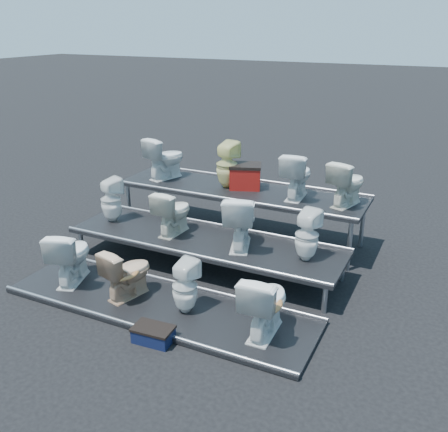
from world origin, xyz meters
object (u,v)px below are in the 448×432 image
at_px(toilet_1, 127,272).
at_px(toilet_3, 265,303).
at_px(toilet_8, 165,158).
at_px(toilet_5, 173,212).
at_px(toilet_2, 185,286).
at_px(toilet_0, 71,255).
at_px(toilet_10, 297,175).
at_px(toilet_11, 347,183).
at_px(toilet_6, 240,220).
at_px(toilet_4, 111,200).
at_px(red_crate, 245,177).
at_px(toilet_7, 307,235).
at_px(step_stool, 153,335).
at_px(toilet_9, 227,165).

relative_size(toilet_1, toilet_3, 0.87).
bearing_deg(toilet_8, toilet_5, 144.64).
bearing_deg(toilet_8, toilet_2, 144.79).
relative_size(toilet_1, toilet_5, 1.00).
distance_m(toilet_0, toilet_10, 3.62).
bearing_deg(toilet_10, toilet_11, 177.02).
xyz_separation_m(toilet_1, toilet_6, (1.04, 1.30, 0.45)).
height_order(toilet_1, toilet_4, toilet_4).
relative_size(toilet_2, toilet_11, 1.00).
relative_size(toilet_1, toilet_4, 0.97).
bearing_deg(red_crate, toilet_1, -121.44).
bearing_deg(toilet_7, toilet_1, 42.24).
bearing_deg(toilet_0, toilet_2, 162.56).
distance_m(toilet_7, toilet_10, 1.49).
height_order(toilet_4, toilet_10, toilet_10).
height_order(toilet_0, toilet_3, toilet_3).
bearing_deg(toilet_7, toilet_2, 58.06).
bearing_deg(toilet_7, toilet_4, 9.60).
relative_size(toilet_6, red_crate, 1.59).
bearing_deg(toilet_7, toilet_6, 9.60).
bearing_deg(toilet_1, step_stool, 156.31).
bearing_deg(toilet_8, toilet_4, 98.89).
relative_size(toilet_11, step_stool, 1.55).
height_order(toilet_0, toilet_4, toilet_4).
bearing_deg(toilet_1, toilet_11, -115.81).
distance_m(toilet_2, toilet_5, 1.66).
xyz_separation_m(toilet_4, red_crate, (1.74, 1.40, 0.22)).
bearing_deg(toilet_11, toilet_7, 97.83).
bearing_deg(toilet_6, toilet_9, -75.83).
height_order(toilet_0, toilet_9, toilet_9).
bearing_deg(toilet_0, toilet_9, -131.76).
distance_m(toilet_4, toilet_9, 1.99).
bearing_deg(toilet_1, toilet_6, -113.82).
bearing_deg(toilet_4, toilet_0, 122.53).
height_order(toilet_2, toilet_4, toilet_4).
xyz_separation_m(toilet_6, red_crate, (-0.53, 1.40, 0.18)).
bearing_deg(toilet_1, toilet_5, -72.10).
height_order(toilet_10, red_crate, toilet_10).
relative_size(toilet_0, toilet_9, 1.00).
bearing_deg(step_stool, toilet_10, 75.47).
bearing_deg(toilet_5, toilet_6, -177.02).
height_order(toilet_3, toilet_4, toilet_4).
bearing_deg(step_stool, toilet_11, 62.67).
xyz_separation_m(toilet_8, toilet_11, (3.24, 0.00, -0.02)).
height_order(toilet_2, toilet_8, toilet_8).
relative_size(toilet_3, toilet_7, 1.12).
relative_size(toilet_3, toilet_8, 1.07).
xyz_separation_m(toilet_0, toilet_1, (0.96, 0.00, -0.04)).
relative_size(toilet_2, toilet_9, 0.90).
relative_size(toilet_1, toilet_6, 0.87).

